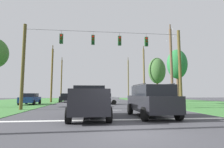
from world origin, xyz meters
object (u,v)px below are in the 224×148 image
tree_roadside_left (157,71)px  distant_car_far_parked (66,98)px  utility_pole_near_left (128,79)px  utility_pole_distant_right (61,79)px  pickup_truck (89,102)px  overhead_signal_span (105,62)px  tree_roadside_far_right (177,64)px  distant_car_oncoming (30,99)px  utility_pole_mid_right (171,65)px  utility_pole_far_right (144,74)px  distant_car_crossing_white (103,99)px  suv_black (151,100)px  utility_pole_far_left (52,74)px

tree_roadside_left → distant_car_far_parked: bearing=-177.7°
utility_pole_near_left → utility_pole_distant_right: utility_pole_near_left is taller
pickup_truck → utility_pole_near_left: size_ratio=0.50×
overhead_signal_span → tree_roadside_left: size_ratio=1.86×
tree_roadside_far_right → distant_car_oncoming: bearing=176.5°
pickup_truck → utility_pole_mid_right: 13.85m
utility_pole_far_right → utility_pole_distant_right: (-16.88, 11.19, -0.06)m
utility_pole_far_right → distant_car_crossing_white: bearing=-136.6°
distant_car_oncoming → suv_black: bearing=-50.6°
utility_pole_mid_right → utility_pole_distant_right: utility_pole_distant_right is taller
distant_car_oncoming → tree_roadside_left: (20.74, 7.96, 5.09)m
pickup_truck → suv_black: suv_black is taller
distant_car_crossing_white → tree_roadside_left: bearing=37.5°
suv_black → distant_car_oncoming: bearing=129.4°
distant_car_oncoming → distant_car_far_parked: 8.17m
suv_black → distant_car_oncoming: size_ratio=1.12×
pickup_truck → utility_pole_distant_right: utility_pole_distant_right is taller
pickup_truck → distant_car_oncoming: size_ratio=1.25×
suv_black → distant_car_oncoming: suv_black is taller
utility_pole_near_left → overhead_signal_span: bearing=-106.0°
utility_pole_far_left → utility_pole_distant_right: (-0.29, 12.03, 0.17)m
distant_car_oncoming → tree_roadside_far_right: size_ratio=0.56×
distant_car_crossing_white → utility_pole_distant_right: bearing=114.5°
utility_pole_near_left → utility_pole_mid_right: bearing=-90.0°
suv_black → distant_car_oncoming: (-11.91, 14.49, -0.27)m
utility_pole_far_left → distant_car_crossing_white: bearing=-39.8°
distant_car_oncoming → distant_car_far_parked: (3.69, 7.29, 0.00)m
suv_black → distant_car_far_parked: bearing=110.7°
utility_pole_near_left → utility_pole_distant_right: size_ratio=1.07×
pickup_truck → suv_black: 3.91m
overhead_signal_span → suv_black: (2.44, -6.32, -3.47)m
suv_black → utility_pole_far_left: 23.78m
pickup_truck → suv_black: size_ratio=1.12×
distant_car_oncoming → utility_pole_distant_right: utility_pole_distant_right is taller
tree_roadside_far_right → utility_pole_far_left: bearing=157.8°
utility_pole_mid_right → tree_roadside_far_right: utility_pole_mid_right is taller
utility_pole_mid_right → overhead_signal_span: bearing=-160.6°
utility_pole_far_right → tree_roadside_left: bearing=13.2°
utility_pole_far_right → overhead_signal_span: bearing=-118.7°
tree_roadside_left → tree_roadside_far_right: bearing=-92.7°
pickup_truck → utility_pole_far_right: bearing=65.5°
utility_pole_far_right → tree_roadside_left: size_ratio=1.25×
suv_black → tree_roadside_left: size_ratio=0.58×
suv_black → utility_pole_mid_right: size_ratio=0.49×
utility_pole_far_right → utility_pole_distant_right: 20.25m
utility_pole_distant_right → tree_roadside_left: (19.67, -10.54, 0.83)m
utility_pole_distant_right → tree_roadside_far_right: (19.23, -19.75, 0.58)m
overhead_signal_span → distant_car_oncoming: 13.05m
utility_pole_distant_right → tree_roadside_left: 22.33m
distant_car_crossing_white → distant_car_oncoming: bearing=177.1°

